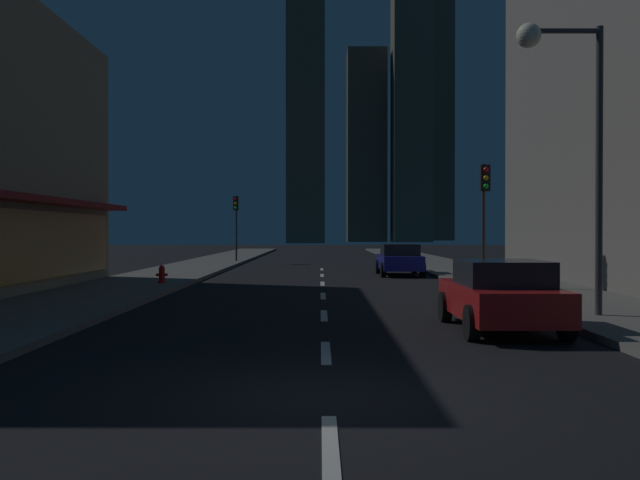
% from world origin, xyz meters
% --- Properties ---
extents(ground_plane, '(78.00, 136.00, 0.10)m').
position_xyz_m(ground_plane, '(0.00, 32.00, -0.05)').
color(ground_plane, black).
extents(sidewalk_right, '(4.00, 76.00, 0.15)m').
position_xyz_m(sidewalk_right, '(7.00, 32.00, 0.07)').
color(sidewalk_right, '#605E59').
rests_on(sidewalk_right, ground).
extents(sidewalk_left, '(4.00, 76.00, 0.15)m').
position_xyz_m(sidewalk_left, '(-7.00, 32.00, 0.07)').
color(sidewalk_left, '#605E59').
rests_on(sidewalk_left, ground).
extents(lane_marking_center, '(0.16, 33.40, 0.01)m').
position_xyz_m(lane_marking_center, '(0.00, 13.60, 0.01)').
color(lane_marking_center, silver).
rests_on(lane_marking_center, ground).
extents(skyscraper_distant_tall, '(6.81, 8.54, 44.85)m').
position_xyz_m(skyscraper_distant_tall, '(-2.66, 118.56, 22.43)').
color(skyscraper_distant_tall, '#544F3F').
rests_on(skyscraper_distant_tall, ground).
extents(skyscraper_distant_mid, '(7.87, 8.66, 38.77)m').
position_xyz_m(skyscraper_distant_mid, '(9.37, 135.48, 19.39)').
color(skyscraper_distant_mid, '#494536').
rests_on(skyscraper_distant_mid, ground).
extents(skyscraper_distant_short, '(7.56, 7.81, 53.71)m').
position_xyz_m(skyscraper_distant_short, '(18.03, 131.14, 26.85)').
color(skyscraper_distant_short, brown).
rests_on(skyscraper_distant_short, ground).
extents(skyscraper_distant_slender, '(6.91, 5.20, 71.99)m').
position_xyz_m(skyscraper_distant_slender, '(27.66, 157.05, 36.00)').
color(skyscraper_distant_slender, '#4E4A3B').
rests_on(skyscraper_distant_slender, ground).
extents(car_parked_near, '(1.98, 4.24, 1.45)m').
position_xyz_m(car_parked_near, '(3.60, 5.81, 0.74)').
color(car_parked_near, '#B21919').
rests_on(car_parked_near, ground).
extents(car_parked_far, '(1.98, 4.24, 1.45)m').
position_xyz_m(car_parked_far, '(3.60, 24.12, 0.74)').
color(car_parked_far, navy).
rests_on(car_parked_far, ground).
extents(fire_hydrant_far_left, '(0.42, 0.30, 0.65)m').
position_xyz_m(fire_hydrant_far_left, '(-5.90, 17.22, 0.45)').
color(fire_hydrant_far_left, red).
rests_on(fire_hydrant_far_left, sidewalk_left).
extents(traffic_light_near_right, '(0.32, 0.48, 4.20)m').
position_xyz_m(traffic_light_near_right, '(5.50, 15.38, 3.19)').
color(traffic_light_near_right, '#2D2D2D').
rests_on(traffic_light_near_right, sidewalk_right).
extents(traffic_light_far_left, '(0.32, 0.48, 4.20)m').
position_xyz_m(traffic_light_far_left, '(-5.50, 36.70, 3.19)').
color(traffic_light_far_left, '#2D2D2D').
rests_on(traffic_light_far_left, sidewalk_left).
extents(street_lamp_right, '(1.96, 0.56, 6.58)m').
position_xyz_m(street_lamp_right, '(5.38, 7.31, 5.07)').
color(street_lamp_right, '#38383D').
rests_on(street_lamp_right, sidewalk_right).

